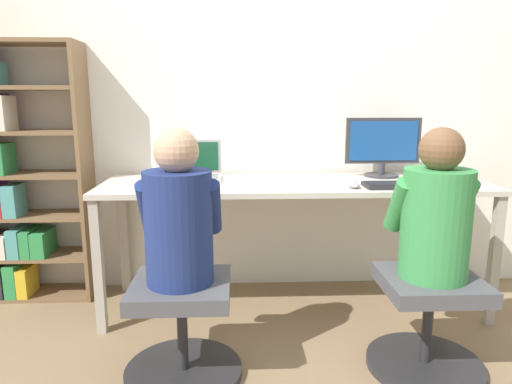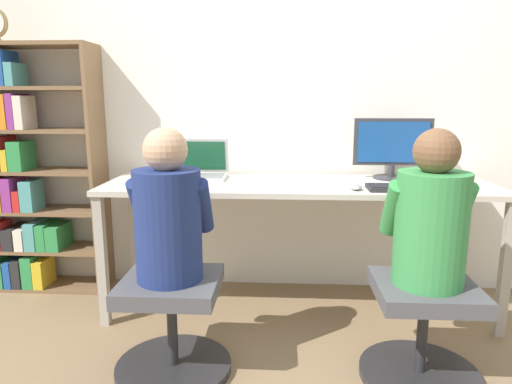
{
  "view_description": "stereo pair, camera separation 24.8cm",
  "coord_description": "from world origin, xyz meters",
  "views": [
    {
      "loc": [
        -0.34,
        -2.3,
        1.25
      ],
      "look_at": [
        -0.24,
        0.13,
        0.76
      ],
      "focal_mm": 32.0,
      "sensor_mm": 36.0,
      "label": 1
    },
    {
      "loc": [
        -0.09,
        -2.3,
        1.25
      ],
      "look_at": [
        -0.24,
        0.13,
        0.76
      ],
      "focal_mm": 32.0,
      "sensor_mm": 36.0,
      "label": 2
    }
  ],
  "objects": [
    {
      "name": "laptop",
      "position": [
        -0.61,
        0.46,
        0.83
      ],
      "size": [
        0.35,
        0.29,
        0.24
      ],
      "color": "#B7B7BC",
      "rests_on": "desk"
    },
    {
      "name": "keyboard",
      "position": [
        0.56,
        0.14,
        0.79
      ],
      "size": [
        0.39,
        0.17,
        0.03
      ],
      "color": "#232326",
      "rests_on": "desk"
    },
    {
      "name": "desk",
      "position": [
        0.0,
        0.32,
        0.71
      ],
      "size": [
        2.25,
        0.64,
        0.78
      ],
      "color": "beige",
      "rests_on": "ground_plane"
    },
    {
      "name": "wall_back",
      "position": [
        0.0,
        0.71,
        1.3
      ],
      "size": [
        10.0,
        0.05,
        2.6
      ],
      "color": "white",
      "rests_on": "ground_plane"
    },
    {
      "name": "person_at_monitor",
      "position": [
        0.54,
        -0.37,
        0.76
      ],
      "size": [
        0.37,
        0.33,
        0.68
      ],
      "color": "#388C47",
      "rests_on": "office_chair_left"
    },
    {
      "name": "desktop_monitor",
      "position": [
        0.57,
        0.5,
        0.96
      ],
      "size": [
        0.47,
        0.21,
        0.37
      ],
      "color": "#333338",
      "rests_on": "desk"
    },
    {
      "name": "office_chair_right",
      "position": [
        -0.59,
        -0.39,
        0.24
      ],
      "size": [
        0.54,
        0.54,
        0.46
      ],
      "color": "#262628",
      "rests_on": "ground_plane"
    },
    {
      "name": "bookshelf",
      "position": [
        -1.78,
        0.53,
        0.75
      ],
      "size": [
        0.83,
        0.27,
        1.6
      ],
      "color": "brown",
      "rests_on": "ground_plane"
    },
    {
      "name": "ground_plane",
      "position": [
        0.0,
        0.0,
        0.0
      ],
      "size": [
        14.0,
        14.0,
        0.0
      ],
      "primitive_type": "plane",
      "color": "#846B4C"
    },
    {
      "name": "office_chair_left",
      "position": [
        0.54,
        -0.38,
        0.24
      ],
      "size": [
        0.54,
        0.54,
        0.46
      ],
      "color": "#262628",
      "rests_on": "ground_plane"
    },
    {
      "name": "computer_mouse_by_keyboard",
      "position": [
        0.3,
        0.13,
        0.79
      ],
      "size": [
        0.06,
        0.11,
        0.03
      ],
      "color": "#99999E",
      "rests_on": "desk"
    },
    {
      "name": "person_at_laptop",
      "position": [
        -0.59,
        -0.38,
        0.76
      ],
      "size": [
        0.36,
        0.33,
        0.68
      ],
      "color": "navy",
      "rests_on": "office_chair_right"
    }
  ]
}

